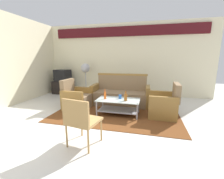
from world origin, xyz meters
TOP-DOWN VIEW (x-y plane):
  - ground_plane at (0.00, 0.00)m, footprint 14.00×14.00m
  - wall_back at (0.00, 3.05)m, footprint 6.52×0.19m
  - rug at (0.12, 0.86)m, footprint 3.26×2.25m
  - couch at (0.09, 1.59)m, footprint 1.81×0.77m
  - armchair_left at (-1.10, 0.88)m, footprint 0.72×0.78m
  - armchair_right at (1.34, 0.85)m, footprint 0.72×0.78m
  - coffee_table at (0.19, 0.69)m, footprint 1.10×0.60m
  - bottle_brown at (0.39, 0.62)m, footprint 0.08×0.08m
  - bottle_orange at (-0.16, 0.66)m, footprint 0.06×0.06m
  - cup at (0.22, 0.79)m, footprint 0.08×0.08m
  - tv_stand at (-2.56, 2.55)m, footprint 0.80×0.50m
  - television at (-2.56, 2.55)m, footprint 0.67×0.54m
  - pedestal_fan at (-1.54, 2.60)m, footprint 0.36×0.36m
  - wicker_chair at (-0.11, -0.90)m, footprint 0.56×0.56m

SIDE VIEW (x-z plane):
  - ground_plane at x=0.00m, z-range 0.00..0.00m
  - rug at x=0.12m, z-range 0.00..0.01m
  - tv_stand at x=-2.56m, z-range 0.00..0.52m
  - coffee_table at x=0.19m, z-range 0.07..0.47m
  - armchair_left at x=-1.10m, z-range -0.14..0.71m
  - armchair_right at x=1.34m, z-range -0.14..0.71m
  - couch at x=0.09m, z-range -0.16..0.80m
  - cup at x=0.22m, z-range 0.41..0.51m
  - wicker_chair at x=-0.11m, z-range 0.07..0.91m
  - bottle_brown at x=0.39m, z-range 0.38..0.63m
  - bottle_orange at x=-0.16m, z-range 0.38..0.64m
  - television at x=-2.56m, z-range 0.52..1.00m
  - pedestal_fan at x=-1.54m, z-range 0.38..1.65m
  - wall_back at x=0.00m, z-range 0.08..2.88m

